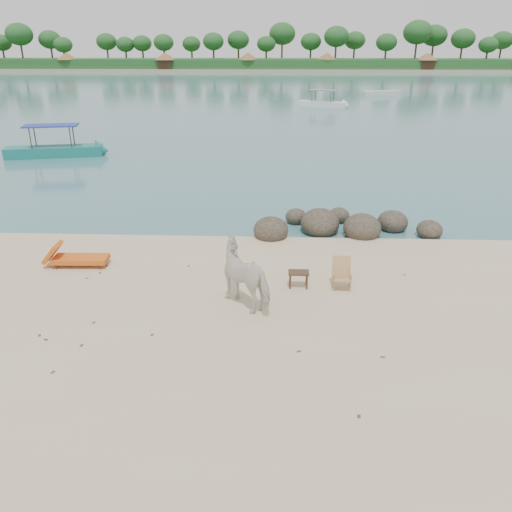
{
  "coord_description": "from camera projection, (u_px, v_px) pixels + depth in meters",
  "views": [
    {
      "loc": [
        0.84,
        -9.73,
        5.92
      ],
      "look_at": [
        0.35,
        2.0,
        1.0
      ],
      "focal_mm": 35.0,
      "sensor_mm": 36.0,
      "label": 1
    }
  ],
  "objects": [
    {
      "name": "deck_chair",
      "position": [
        342.0,
        276.0,
        13.02
      ],
      "size": [
        0.53,
        0.59,
        0.82
      ],
      "primitive_type": null,
      "rotation": [
        0.0,
        0.0,
        -0.01
      ],
      "color": "tan",
      "rests_on": "ground"
    },
    {
      "name": "cow",
      "position": [
        248.0,
        275.0,
        12.17
      ],
      "size": [
        1.92,
        1.89,
        1.56
      ],
      "primitive_type": "imported",
      "rotation": [
        0.0,
        0.0,
        3.95
      ],
      "color": "silver",
      "rests_on": "ground"
    },
    {
      "name": "boat_mid",
      "position": [
        323.0,
        92.0,
        53.51
      ],
      "size": [
        5.96,
        3.52,
        2.88
      ],
      "primitive_type": null,
      "rotation": [
        0.0,
        0.0,
        -0.4
      ],
      "color": "silver",
      "rests_on": "water"
    },
    {
      "name": "boat_far",
      "position": [
        381.0,
        92.0,
        67.04
      ],
      "size": [
        6.08,
        2.96,
        0.69
      ],
      "primitive_type": null,
      "rotation": [
        0.0,
        0.0,
        0.28
      ],
      "color": "beige",
      "rests_on": "water"
    },
    {
      "name": "far_shore",
      "position": [
        276.0,
        66.0,
        167.92
      ],
      "size": [
        420.0,
        90.0,
        1.4
      ],
      "primitive_type": "cube",
      "color": "tan",
      "rests_on": "ground"
    },
    {
      "name": "dead_leaves",
      "position": [
        175.0,
        313.0,
        12.01
      ],
      "size": [
        8.96,
        6.7,
        0.0
      ],
      "color": "brown",
      "rests_on": "ground"
    },
    {
      "name": "boulders",
      "position": [
        338.0,
        226.0,
        17.29
      ],
      "size": [
        6.42,
        2.98,
        1.01
      ],
      "rotation": [
        0.0,
        0.0,
        -0.02
      ],
      "color": "#322C21",
      "rests_on": "ground"
    },
    {
      "name": "far_scenery",
      "position": [
        275.0,
        58.0,
        136.02
      ],
      "size": [
        420.0,
        18.0,
        9.5
      ],
      "color": "#1E4C1E",
      "rests_on": "ground"
    },
    {
      "name": "boat_near",
      "position": [
        51.0,
        130.0,
        28.91
      ],
      "size": [
        6.25,
        2.73,
        2.97
      ],
      "primitive_type": null,
      "rotation": [
        0.0,
        0.0,
        0.23
      ],
      "color": "#177067",
      "rests_on": "water"
    },
    {
      "name": "side_table",
      "position": [
        298.0,
        280.0,
        13.2
      ],
      "size": [
        0.55,
        0.35,
        0.44
      ],
      "primitive_type": null,
      "rotation": [
        0.0,
        0.0,
        0.01
      ],
      "color": "#351E15",
      "rests_on": "ground"
    },
    {
      "name": "lounge_chair",
      "position": [
        80.0,
        257.0,
        14.49
      ],
      "size": [
        1.98,
        0.75,
        0.59
      ],
      "primitive_type": null,
      "rotation": [
        0.0,
        0.0,
        0.03
      ],
      "color": "#CB4217",
      "rests_on": "ground"
    },
    {
      "name": "water",
      "position": [
        274.0,
        81.0,
        94.21
      ],
      "size": [
        400.0,
        400.0,
        0.0
      ],
      "primitive_type": "plane",
      "color": "#3D6F7A",
      "rests_on": "ground"
    }
  ]
}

